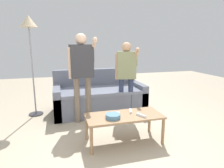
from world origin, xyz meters
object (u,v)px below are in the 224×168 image
at_px(game_remote_nunchuk, 118,112).
at_px(floor_lamp, 29,30).
at_px(game_remote_wand_near, 131,111).
at_px(game_remote_wand_far, 112,116).
at_px(couch, 99,97).
at_px(game_remote_wand_spare, 141,115).
at_px(player_right, 126,71).
at_px(coffee_table, 124,118).
at_px(snack_bowl, 113,116).
at_px(player_left, 82,68).

relative_size(game_remote_nunchuk, floor_lamp, 0.05).
bearing_deg(game_remote_wand_near, game_remote_wand_far, -157.95).
xyz_separation_m(couch, game_remote_wand_spare, (0.29, -1.56, 0.13)).
height_order(player_right, game_remote_wand_far, player_right).
bearing_deg(game_remote_nunchuk, coffee_table, -42.19).
bearing_deg(game_remote_wand_near, couch, 98.73).
bearing_deg(game_remote_wand_far, game_remote_wand_near, 22.05).
relative_size(game_remote_nunchuk, player_right, 0.06).
bearing_deg(snack_bowl, game_remote_wand_far, 104.99).
height_order(snack_bowl, game_remote_nunchuk, snack_bowl).
distance_m(game_remote_nunchuk, game_remote_wand_far, 0.16).
bearing_deg(game_remote_wand_spare, game_remote_nunchuk, 148.76).
relative_size(floor_lamp, game_remote_wand_far, 12.30).
height_order(floor_lamp, game_remote_wand_far, floor_lamp).
relative_size(couch, game_remote_wand_far, 11.74).
bearing_deg(game_remote_wand_spare, game_remote_wand_near, 111.42).
distance_m(player_right, player_left, 0.86).
height_order(couch, snack_bowl, couch).
distance_m(couch, game_remote_nunchuk, 1.39).
distance_m(snack_bowl, game_remote_nunchuk, 0.18).
bearing_deg(game_remote_wand_far, player_left, 105.89).
xyz_separation_m(snack_bowl, player_left, (-0.28, 1.00, 0.56)).
bearing_deg(game_remote_nunchuk, game_remote_wand_spare, -31.24).
bearing_deg(game_remote_wand_spare, coffee_table, 153.12).
relative_size(couch, coffee_table, 1.68).
relative_size(player_right, game_remote_wand_spare, 9.02).
xyz_separation_m(snack_bowl, game_remote_wand_far, (-0.01, 0.03, -0.01)).
bearing_deg(player_left, game_remote_wand_spare, -56.53).
xyz_separation_m(coffee_table, game_remote_wand_near, (0.14, 0.10, 0.06)).
height_order(game_remote_nunchuk, game_remote_wand_far, game_remote_nunchuk).
height_order(coffee_table, game_remote_nunchuk, game_remote_nunchuk).
xyz_separation_m(player_left, game_remote_wand_far, (0.28, -0.97, -0.58)).
bearing_deg(game_remote_nunchuk, floor_lamp, 130.97).
relative_size(coffee_table, player_left, 0.69).
distance_m(couch, snack_bowl, 1.53).
distance_m(floor_lamp, player_left, 1.27).
height_order(snack_bowl, player_left, player_left).
bearing_deg(snack_bowl, game_remote_wand_near, 27.28).
distance_m(floor_lamp, player_right, 1.98).
distance_m(snack_bowl, game_remote_wand_far, 0.04).
height_order(player_right, game_remote_wand_near, player_right).
bearing_deg(game_remote_nunchuk, player_left, 114.79).
height_order(game_remote_nunchuk, player_right, player_right).
bearing_deg(game_remote_nunchuk, player_right, 63.82).
distance_m(snack_bowl, player_right, 1.29).
bearing_deg(floor_lamp, couch, -4.43).
distance_m(game_remote_nunchuk, floor_lamp, 2.32).
height_order(snack_bowl, player_right, player_right).
bearing_deg(player_left, game_remote_wand_near, -53.97).
xyz_separation_m(floor_lamp, game_remote_wand_spare, (1.57, -1.66, -1.24)).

